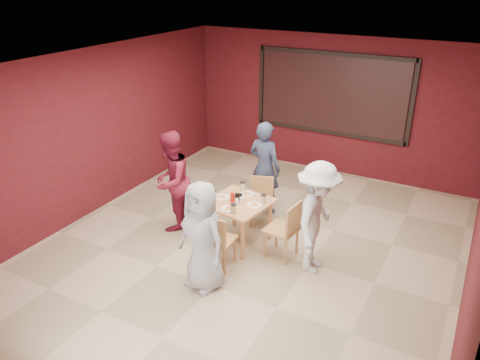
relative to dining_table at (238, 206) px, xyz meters
The scene contains 11 objects.
floor 0.67m from the dining_table, 12.97° to the right, with size 7.00×7.00×0.00m, color tan.
window_blinds 3.55m from the dining_table, 85.69° to the left, with size 3.00×0.02×1.50m, color black.
dining_table is the anchor object (origin of this frame).
chair_front 0.81m from the dining_table, 83.67° to the right, with size 0.45×0.45×0.88m.
chair_back 0.77m from the dining_table, 87.47° to the left, with size 0.49×0.49×0.79m.
chair_left 0.73m from the dining_table, behind, with size 0.44×0.44×0.77m.
chair_right 0.84m from the dining_table, ahead, with size 0.48×0.48×0.91m.
diner_front 1.23m from the dining_table, 83.45° to the right, with size 0.75×0.49×1.53m, color #9D9D9D.
diner_back 1.15m from the dining_table, 95.15° to the left, with size 0.60×0.39×1.65m, color #2A334B.
diner_left 1.20m from the dining_table, behind, with size 0.80×0.62×1.65m, color maroon.
diner_right 1.33m from the dining_table, ahead, with size 1.06×0.61×1.64m, color silver.
Camera 1 is at (2.82, -5.50, 3.95)m, focal length 35.00 mm.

